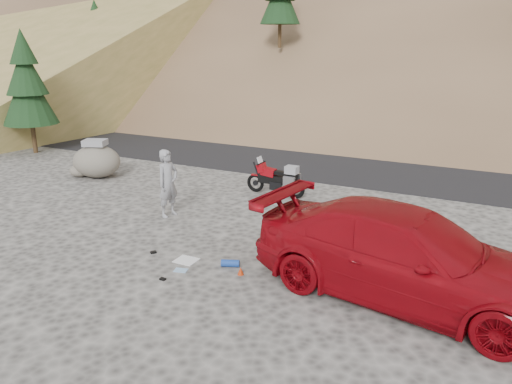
# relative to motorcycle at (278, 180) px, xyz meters

# --- Properties ---
(ground) EXTENTS (140.00, 140.00, 0.00)m
(ground) POSITION_rel_motorcycle_xyz_m (-0.67, -3.64, -0.50)
(ground) COLOR #413F3C
(ground) RESTS_ON ground
(road) EXTENTS (120.00, 7.00, 0.05)m
(road) POSITION_rel_motorcycle_xyz_m (-0.67, 5.36, -0.50)
(road) COLOR black
(road) RESTS_ON ground
(conifer_verge) EXTENTS (2.20, 2.20, 5.04)m
(conifer_verge) POSITION_rel_motorcycle_xyz_m (-11.67, 0.86, 2.39)
(conifer_verge) COLOR #3B2615
(conifer_verge) RESTS_ON ground
(motorcycle) EXTENTS (1.97, 0.58, 1.17)m
(motorcycle) POSITION_rel_motorcycle_xyz_m (0.00, 0.00, 0.00)
(motorcycle) COLOR black
(motorcycle) RESTS_ON ground
(man) EXTENTS (0.55, 0.74, 1.84)m
(man) POSITION_rel_motorcycle_xyz_m (-1.87, -3.02, -0.50)
(man) COLOR gray
(man) RESTS_ON ground
(red_car) EXTENTS (6.04, 3.21, 1.67)m
(red_car) POSITION_rel_motorcycle_xyz_m (4.71, -4.72, -0.50)
(red_car) COLOR maroon
(red_car) RESTS_ON ground
(boulder) EXTENTS (1.94, 1.73, 1.29)m
(boulder) POSITION_rel_motorcycle_xyz_m (-6.51, -0.88, 0.07)
(boulder) COLOR #605C52
(boulder) RESTS_ON ground
(small_rock) EXTENTS (0.91, 0.88, 0.43)m
(small_rock) POSITION_rel_motorcycle_xyz_m (-7.10, -1.14, -0.28)
(small_rock) COLOR #605C52
(small_rock) RESTS_ON ground
(gear_white_cloth) EXTENTS (0.47, 0.42, 0.02)m
(gear_white_cloth) POSITION_rel_motorcycle_xyz_m (0.19, -5.23, -0.49)
(gear_white_cloth) COLOR white
(gear_white_cloth) RESTS_ON ground
(gear_blue_mat) EXTENTS (0.41, 0.28, 0.15)m
(gear_blue_mat) POSITION_rel_motorcycle_xyz_m (1.19, -5.05, -0.42)
(gear_blue_mat) COLOR #193F9B
(gear_blue_mat) RESTS_ON ground
(gear_bottle) EXTENTS (0.09, 0.09, 0.22)m
(gear_bottle) POSITION_rel_motorcycle_xyz_m (2.29, -4.88, -0.39)
(gear_bottle) COLOR #193F9B
(gear_bottle) RESTS_ON ground
(gear_funnel) EXTENTS (0.16, 0.16, 0.17)m
(gear_funnel) POSITION_rel_motorcycle_xyz_m (1.57, -5.28, -0.42)
(gear_funnel) COLOR #B32F0B
(gear_funnel) RESTS_ON ground
(gear_glove_a) EXTENTS (0.12, 0.09, 0.03)m
(gear_glove_a) POSITION_rel_motorcycle_xyz_m (0.28, -6.19, -0.48)
(gear_glove_a) COLOR black
(gear_glove_a) RESTS_ON ground
(gear_glove_b) EXTENTS (0.15, 0.16, 0.04)m
(gear_glove_b) POSITION_rel_motorcycle_xyz_m (-0.70, -5.23, -0.48)
(gear_glove_b) COLOR black
(gear_glove_b) RESTS_ON ground
(gear_blue_cloth) EXTENTS (0.31, 0.26, 0.01)m
(gear_blue_cloth) POSITION_rel_motorcycle_xyz_m (0.36, -5.68, -0.49)
(gear_blue_cloth) COLOR #8AB1D6
(gear_blue_cloth) RESTS_ON ground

